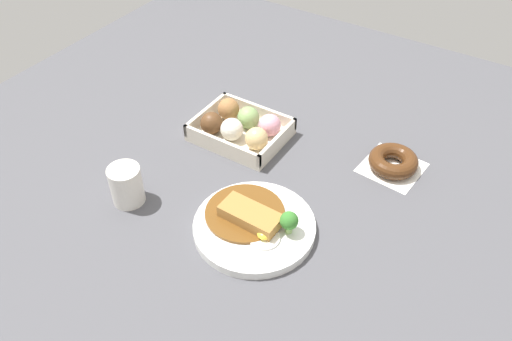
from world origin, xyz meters
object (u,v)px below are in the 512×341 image
object	(u,v)px
curry_plate	(254,224)
coffee_mug	(126,185)
chocolate_ring_donut	(393,162)
donut_box	(241,127)

from	to	relation	value
curry_plate	coffee_mug	size ratio (longest dim) A/B	2.81
curry_plate	coffee_mug	world-z (taller)	coffee_mug
curry_plate	coffee_mug	xyz separation A→B (m)	(0.26, 0.07, 0.03)
curry_plate	chocolate_ring_donut	size ratio (longest dim) A/B	1.77
chocolate_ring_donut	coffee_mug	world-z (taller)	coffee_mug
donut_box	curry_plate	bearing A→B (deg)	128.71
donut_box	coffee_mug	size ratio (longest dim) A/B	2.45
curry_plate	chocolate_ring_donut	xyz separation A→B (m)	(-0.16, -0.31, 0.00)
chocolate_ring_donut	donut_box	bearing A→B (deg)	14.21
chocolate_ring_donut	coffee_mug	distance (m)	0.56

